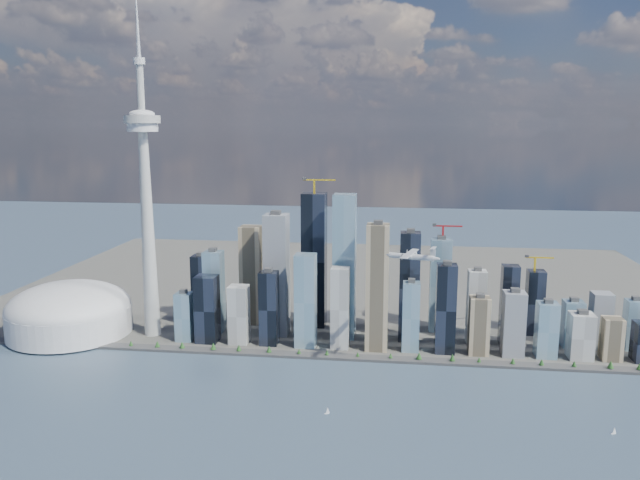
# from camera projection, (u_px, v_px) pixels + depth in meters

# --- Properties ---
(ground) EXTENTS (4000.00, 4000.00, 0.00)m
(ground) POSITION_uv_depth(u_px,v_px,m) (302.00, 439.00, 698.39)
(ground) COLOR #314156
(ground) RESTS_ON ground
(seawall) EXTENTS (1100.00, 22.00, 4.00)m
(seawall) POSITION_uv_depth(u_px,v_px,m) (328.00, 356.00, 941.78)
(seawall) COLOR #383838
(seawall) RESTS_ON ground
(land) EXTENTS (1400.00, 900.00, 3.00)m
(land) POSITION_uv_depth(u_px,v_px,m) (351.00, 283.00, 1380.62)
(land) COLOR #4C4C47
(land) RESTS_ON ground
(shoreline_trees) EXTENTS (960.53, 7.20, 8.80)m
(shoreline_trees) POSITION_uv_depth(u_px,v_px,m) (328.00, 352.00, 940.54)
(shoreline_trees) COLOR #3F2D1E
(shoreline_trees) RESTS_ON seawall
(skyscraper_cluster) EXTENTS (736.00, 142.00, 256.93)m
(skyscraper_cluster) POSITION_uv_depth(u_px,v_px,m) (371.00, 293.00, 1004.69)
(skyscraper_cluster) COLOR black
(skyscraper_cluster) RESTS_ON land
(needle_tower) EXTENTS (56.00, 56.00, 550.50)m
(needle_tower) POSITION_uv_depth(u_px,v_px,m) (146.00, 195.00, 995.41)
(needle_tower) COLOR #AAAAA5
(needle_tower) RESTS_ON land
(dome_stadium) EXTENTS (200.00, 200.00, 86.00)m
(dome_stadium) POSITION_uv_depth(u_px,v_px,m) (69.00, 312.00, 1039.24)
(dome_stadium) COLOR silver
(dome_stadium) RESTS_ON land
(airplane) EXTENTS (72.86, 64.97, 17.99)m
(airplane) POSITION_uv_depth(u_px,v_px,m) (412.00, 256.00, 828.07)
(airplane) COLOR silver
(airplane) RESTS_ON ground
(sailboat_west) EXTENTS (6.52, 3.51, 9.14)m
(sailboat_west) POSITION_uv_depth(u_px,v_px,m) (327.00, 412.00, 758.87)
(sailboat_west) COLOR white
(sailboat_west) RESTS_ON ground
(sailboat_east) EXTENTS (6.21, 3.36, 8.71)m
(sailboat_east) POSITION_uv_depth(u_px,v_px,m) (614.00, 432.00, 709.49)
(sailboat_east) COLOR white
(sailboat_east) RESTS_ON ground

